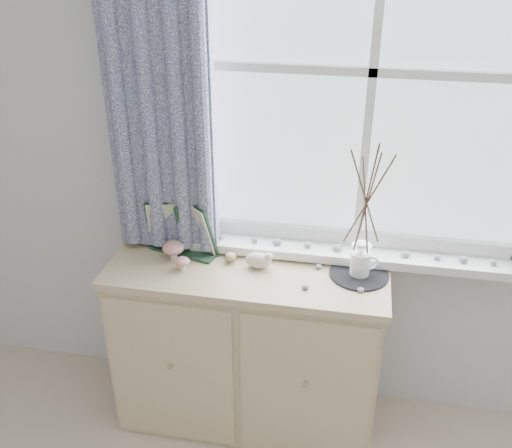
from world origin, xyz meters
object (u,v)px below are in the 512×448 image
botanical_book (180,230)px  toadstool_cluster (176,252)px  twig_pitcher (367,197)px  sideboard (247,347)px

botanical_book → toadstool_cluster: size_ratio=2.40×
twig_pitcher → sideboard: bearing=170.2°
sideboard → toadstool_cluster: toadstool_cluster is taller
sideboard → botanical_book: botanical_book is taller
twig_pitcher → toadstool_cluster: bearing=167.9°
sideboard → toadstool_cluster: size_ratio=7.99×
botanical_book → toadstool_cluster: botanical_book is taller
botanical_book → sideboard: bearing=2.3°
botanical_book → toadstool_cluster: (-0.00, -0.06, -0.07)m
toadstool_cluster → twig_pitcher: (0.78, 0.05, 0.31)m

